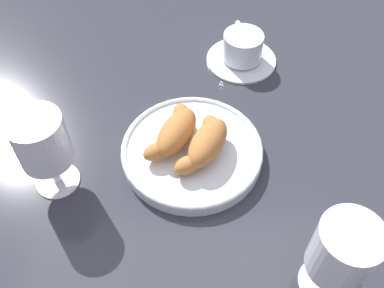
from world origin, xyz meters
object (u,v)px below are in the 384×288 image
croissant_small (175,132)px  juice_glass_right (343,252)px  croissant_large (206,145)px  juice_glass_left (42,142)px  pastry_plate (192,151)px  coffee_cup_near (242,50)px

croissant_small → juice_glass_right: 0.31m
croissant_large → juice_glass_left: 0.24m
pastry_plate → juice_glass_right: juice_glass_right is taller
pastry_plate → croissant_large: bearing=-117.0°
croissant_large → croissant_small: bearing=63.4°
croissant_large → juice_glass_left: (-0.05, 0.23, 0.05)m
croissant_large → coffee_cup_near: bearing=-15.0°
juice_glass_left → coffee_cup_near: bearing=-45.1°
juice_glass_right → pastry_plate: bearing=41.4°
coffee_cup_near → juice_glass_left: 0.42m
pastry_plate → croissant_large: croissant_large is taller
croissant_small → juice_glass_left: bearing=111.3°
croissant_small → juice_glass_right: bearing=-136.4°
coffee_cup_near → juice_glass_left: size_ratio=0.97×
croissant_large → coffee_cup_near: size_ratio=0.92×
pastry_plate → juice_glass_left: size_ratio=1.62×
pastry_plate → juice_glass_right: 0.29m
croissant_large → croissant_small: 0.05m
croissant_large → coffee_cup_near: 0.26m
coffee_cup_near → juice_glass_right: size_ratio=0.97×
pastry_plate → juice_glass_right: (-0.21, -0.18, 0.08)m
juice_glass_left → juice_glass_right: (-0.15, -0.39, -0.00)m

